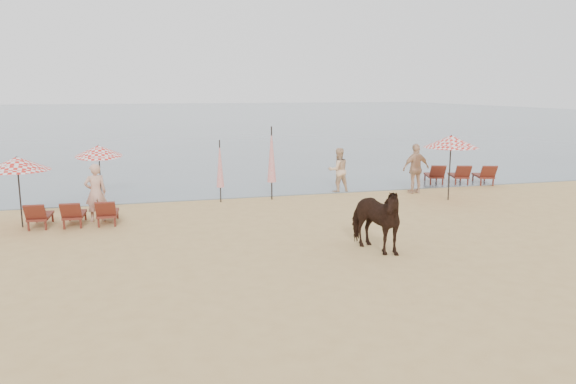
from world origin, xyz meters
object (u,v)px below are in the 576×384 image
umbrella_open_left_b (99,151)px  beachgoer_right_b (416,169)px  lounger_cluster_right (460,175)px  beachgoer_right_a (338,170)px  umbrella_open_right (451,142)px  cow (373,219)px  umbrella_closed_right (220,164)px  lounger_cluster_left (74,214)px  umbrella_open_left_a (17,164)px  umbrella_closed_left (272,155)px  beachgoer_left (96,193)px

umbrella_open_left_b → beachgoer_right_b: (11.58, -1.78, -0.83)m
lounger_cluster_right → beachgoer_right_a: bearing=-158.7°
umbrella_open_right → cow: bearing=-122.9°
umbrella_closed_right → lounger_cluster_right: bearing=6.1°
umbrella_open_left_b → umbrella_closed_right: bearing=-0.1°
lounger_cluster_left → umbrella_open_right: bearing=5.5°
umbrella_open_left_a → umbrella_open_left_b: 4.16m
lounger_cluster_left → umbrella_open_left_b: bearing=84.5°
umbrella_closed_right → cow: 7.59m
lounger_cluster_left → umbrella_closed_right: umbrella_closed_right is taller
umbrella_closed_right → beachgoer_right_a: umbrella_closed_right is taller
cow → beachgoer_right_a: 8.10m
lounger_cluster_left → lounger_cluster_right: bearing=16.0°
lounger_cluster_right → umbrella_open_left_b: bearing=-163.9°
beachgoer_right_a → beachgoer_right_b: bearing=156.1°
lounger_cluster_left → beachgoer_right_a: beachgoer_right_a is taller
lounger_cluster_left → beachgoer_right_b: bearing=12.8°
beachgoer_right_a → lounger_cluster_left: bearing=14.6°
umbrella_open_left_b → beachgoer_right_b: size_ratio=1.08×
lounger_cluster_left → cow: 8.73m
beachgoer_right_a → beachgoer_right_b: 2.96m
lounger_cluster_right → umbrella_closed_left: umbrella_closed_left is taller
beachgoer_left → lounger_cluster_right: bearing=178.3°
beachgoer_right_a → beachgoer_right_b: beachgoer_right_b is taller
lounger_cluster_right → lounger_cluster_left: bearing=-149.0°
lounger_cluster_left → umbrella_open_left_b: size_ratio=1.22×
lounger_cluster_left → beachgoer_right_a: (9.38, 3.14, 0.49)m
umbrella_open_left_b → beachgoer_right_a: 8.88m
lounger_cluster_left → umbrella_closed_right: (4.67, 2.38, 0.98)m
cow → beachgoer_right_a: beachgoer_right_a is taller
umbrella_open_left_b → beachgoer_left: (0.03, -3.43, -0.91)m
umbrella_open_right → umbrella_closed_right: bearing=179.5°
lounger_cluster_right → umbrella_closed_right: bearing=-156.1°
umbrella_open_right → beachgoer_left: (-12.04, -0.10, -1.23)m
umbrella_open_right → beachgoer_right_b: (-0.50, 1.55, -1.16)m
umbrella_open_right → beachgoer_left: size_ratio=1.33×
lounger_cluster_left → umbrella_open_left_a: size_ratio=1.22×
beachgoer_right_a → umbrella_closed_right: bearing=5.3°
cow → lounger_cluster_right: bearing=28.2°
umbrella_open_left_b → cow: bearing=-31.5°
lounger_cluster_left → umbrella_closed_right: bearing=29.9°
umbrella_open_left_a → beachgoer_left: 2.28m
cow → beachgoer_right_b: size_ratio=1.02×
beachgoer_right_a → beachgoer_left: bearing=13.0°
lounger_cluster_left → beachgoer_left: bearing=40.8°
umbrella_open_left_b → cow: (6.77, -8.61, -0.97)m
lounger_cluster_right → umbrella_open_left_b: umbrella_open_left_b is taller
umbrella_closed_right → beachgoer_right_a: size_ratio=1.28×
umbrella_closed_left → lounger_cluster_left: bearing=-160.3°
umbrella_open_left_a → umbrella_open_left_b: umbrella_open_left_a is taller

